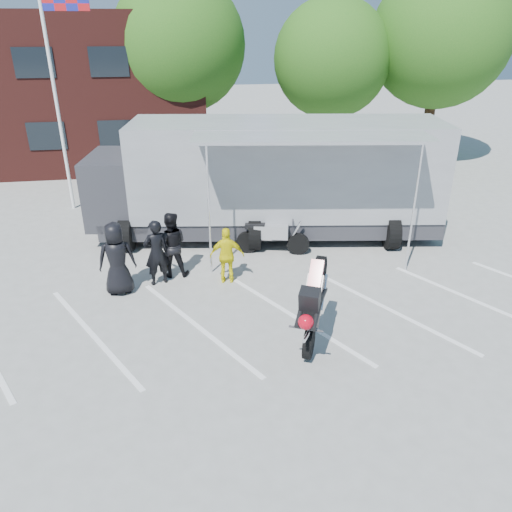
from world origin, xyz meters
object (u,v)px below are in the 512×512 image
object	(u,v)px
transporter_truck	(270,235)
spectator_leather_c	(171,245)
spectator_leather_a	(117,259)
spectator_hivis	(227,256)
flagpole	(59,69)
parked_motorcycle	(272,253)
tree_right	(441,37)
stunt_bike_rider	(314,339)
tree_left	(179,45)
tree_mid	(332,59)
spectator_leather_b	(156,253)

from	to	relation	value
transporter_truck	spectator_leather_c	distance (m)	4.18
spectator_leather_a	spectator_leather_c	distance (m)	1.60
spectator_leather_c	spectator_hivis	size ratio (longest dim) A/B	1.18
flagpole	parked_motorcycle	distance (m)	9.81
tree_right	spectator_leather_c	bearing A→B (deg)	-139.84
spectator_leather_a	spectator_leather_c	size ratio (longest dim) A/B	1.05
transporter_truck	parked_motorcycle	world-z (taller)	transporter_truck
tree_right	stunt_bike_rider	xyz separation A→B (m)	(-9.59, -14.48, -5.88)
tree_left	transporter_truck	world-z (taller)	tree_left
tree_mid	tree_right	bearing A→B (deg)	-5.71
tree_left	transporter_truck	bearing A→B (deg)	-75.58
spectator_leather_b	parked_motorcycle	bearing A→B (deg)	-177.47
tree_right	spectator_hivis	xyz separation A→B (m)	(-11.24, -11.39, -5.08)
parked_motorcycle	tree_right	bearing A→B (deg)	-31.24
tree_mid	transporter_truck	world-z (taller)	tree_mid
flagpole	parked_motorcycle	xyz separation A→B (m)	(6.57, -5.25, -5.05)
tree_mid	stunt_bike_rider	world-z (taller)	tree_mid
stunt_bike_rider	tree_left	bearing A→B (deg)	123.93
tree_mid	spectator_hivis	world-z (taller)	tree_mid
tree_right	spectator_leather_c	distance (m)	17.38
spectator_leather_c	tree_mid	bearing A→B (deg)	-121.01
spectator_leather_a	spectator_leather_c	bearing A→B (deg)	-156.11
spectator_leather_b	spectator_leather_a	bearing A→B (deg)	-0.37
spectator_leather_c	spectator_leather_b	bearing A→B (deg)	51.96
tree_left	spectator_leather_a	distance (m)	13.99
stunt_bike_rider	spectator_leather_b	world-z (taller)	spectator_leather_b
stunt_bike_rider	flagpole	bearing A→B (deg)	149.05
flagpole	transporter_truck	world-z (taller)	flagpole
spectator_leather_b	spectator_leather_c	xyz separation A→B (m)	(0.39, 0.44, 0.01)
spectator_hivis	tree_mid	bearing A→B (deg)	-110.91
spectator_leather_c	transporter_truck	bearing A→B (deg)	-139.39
stunt_bike_rider	spectator_leather_c	world-z (taller)	spectator_leather_c
tree_right	spectator_leather_b	xyz separation A→B (m)	(-13.13, -11.19, -4.95)
spectator_hivis	tree_left	bearing A→B (deg)	-79.86
transporter_truck	tree_right	bearing A→B (deg)	49.10
flagpole	spectator_leather_a	size ratio (longest dim) A/B	4.06
parked_motorcycle	tree_mid	bearing A→B (deg)	-10.97
flagpole	tree_mid	size ratio (longest dim) A/B	1.04
spectator_hivis	flagpole	bearing A→B (deg)	-47.25
tree_mid	spectator_leather_c	bearing A→B (deg)	-124.52
tree_mid	tree_right	xyz separation A→B (m)	(5.00, -0.50, 0.93)
flagpole	transporter_truck	bearing A→B (deg)	-29.25
tree_left	parked_motorcycle	world-z (taller)	tree_left
tree_mid	parked_motorcycle	world-z (taller)	tree_mid
tree_left	spectator_leather_c	world-z (taller)	tree_left
tree_right	spectator_leather_a	distance (m)	18.88
flagpole	spectator_hivis	size ratio (longest dim) A/B	5.03
spectator_hivis	transporter_truck	bearing A→B (deg)	-112.74
transporter_truck	stunt_bike_rider	size ratio (longest dim) A/B	5.32
flagpole	tree_left	distance (m)	7.37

